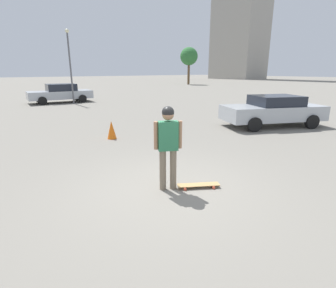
{
  "coord_description": "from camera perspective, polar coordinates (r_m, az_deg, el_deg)",
  "views": [
    {
      "loc": [
        -4.11,
        3.18,
        2.47
      ],
      "look_at": [
        0.0,
        0.0,
        1.01
      ],
      "focal_mm": 28.0,
      "sensor_mm": 36.0,
      "label": 1
    }
  ],
  "objects": [
    {
      "name": "car_parked_far",
      "position": [
        22.72,
        -22.34,
        10.22
      ],
      "size": [
        2.4,
        4.87,
        1.45
      ],
      "rotation": [
        0.0,
        0.0,
        1.48
      ],
      "color": "#ADB2B7",
      "rests_on": "ground_plane"
    },
    {
      "name": "ground_plane",
      "position": [
        5.75,
        0.0,
        -9.7
      ],
      "size": [
        220.0,
        220.0,
        0.0
      ],
      "primitive_type": "plane",
      "color": "gray"
    },
    {
      "name": "car_parked_near",
      "position": [
        12.88,
        21.91,
        6.81
      ],
      "size": [
        3.5,
        4.82,
        1.39
      ],
      "rotation": [
        0.0,
        0.0,
        1.13
      ],
      "color": "#ADB2B7",
      "rests_on": "ground_plane"
    },
    {
      "name": "person",
      "position": [
        5.38,
        0.0,
        0.81
      ],
      "size": [
        0.37,
        0.52,
        1.79
      ],
      "rotation": [
        0.0,
        0.0,
        -2.07
      ],
      "color": "#7A6B56",
      "rests_on": "ground_plane"
    },
    {
      "name": "tree_distant",
      "position": [
        49.17,
        4.58,
        18.43
      ],
      "size": [
        3.11,
        3.11,
        6.44
      ],
      "color": "brown",
      "rests_on": "ground_plane"
    },
    {
      "name": "lamp_post",
      "position": [
        21.48,
        -20.59,
        16.6
      ],
      "size": [
        0.28,
        0.28,
        5.34
      ],
      "color": "#59595E",
      "rests_on": "ground_plane"
    },
    {
      "name": "skateboard",
      "position": [
        5.82,
        6.63,
        -8.84
      ],
      "size": [
        0.64,
        0.89,
        0.08
      ],
      "rotation": [
        0.0,
        0.0,
        1.03
      ],
      "color": "tan",
      "rests_on": "ground_plane"
    },
    {
      "name": "building_block_distant",
      "position": [
        86.95,
        15.67,
        26.65
      ],
      "size": [
        14.15,
        10.2,
        39.44
      ],
      "color": "#9E998E",
      "rests_on": "ground_plane"
    },
    {
      "name": "traffic_cone",
      "position": [
        9.98,
        -12.18,
        3.04
      ],
      "size": [
        0.34,
        0.34,
        0.68
      ],
      "color": "orange",
      "rests_on": "ground_plane"
    }
  ]
}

